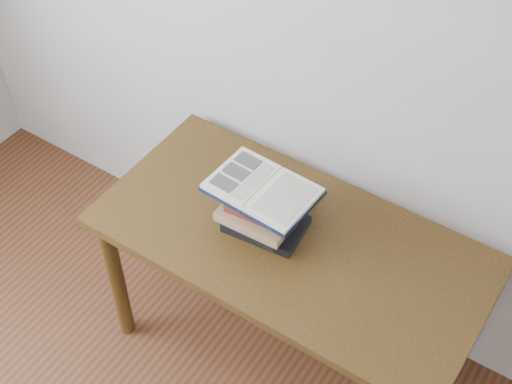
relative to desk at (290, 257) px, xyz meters
The scene contains 3 objects.
desk is the anchor object (origin of this frame).
book_stack 0.20m from the desk, behind, with size 0.27×0.21×0.15m.
open_book 0.29m from the desk, behind, with size 0.35×0.25×0.03m.
Camera 1 is at (0.84, 0.07, 2.48)m, focal length 50.00 mm.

